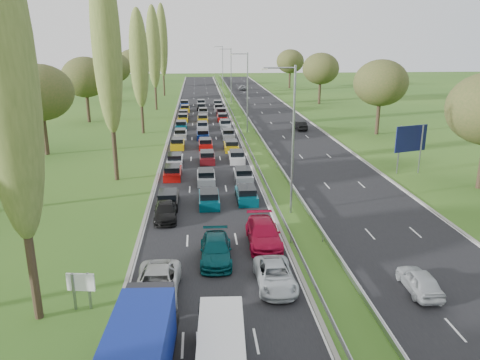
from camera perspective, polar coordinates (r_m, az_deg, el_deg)
name	(u,v)px	position (r m, az deg, el deg)	size (l,w,h in m)	color
ground	(246,130)	(74.76, 0.73, 6.10)	(260.00, 260.00, 0.00)	#2B561B
near_carriageway	(203,128)	(76.84, -4.50, 6.34)	(10.50, 215.00, 0.04)	black
far_carriageway	(285,127)	(78.14, 5.51, 6.49)	(10.50, 215.00, 0.04)	black
central_reservation	(244,124)	(77.10, 0.54, 6.84)	(2.36, 215.00, 0.32)	gray
lamp_columns	(247,93)	(71.90, 0.91, 10.50)	(0.18, 140.18, 12.00)	gray
poplar_row	(128,52)	(61.85, -13.49, 14.97)	(2.80, 127.80, 22.44)	#2D2116
woodland_left	(31,96)	(59.18, -24.16, 9.34)	(8.00, 166.00, 11.10)	#2D2116
woodland_right	(405,89)	(65.84, 19.45, 10.46)	(8.00, 153.00, 11.10)	#2D2116
traffic_queue_fill	(204,131)	(71.97, -4.46, 5.98)	(9.03, 67.55, 0.80)	black
near_car_2	(157,284)	(27.15, -10.09, -12.41)	(2.45, 5.32, 1.48)	silver
near_car_3	(166,211)	(38.03, -9.06, -3.77)	(1.82, 4.47, 1.30)	black
near_car_7	(216,250)	(30.79, -2.97, -8.49)	(2.03, 5.00, 1.45)	#044146
near_car_10	(275,276)	(27.89, 4.31, -11.55)	(2.15, 4.67, 1.30)	silver
near_car_11	(263,233)	(33.03, 2.88, -6.53)	(2.24, 5.51, 1.60)	#B30B30
far_car_0	(420,281)	(29.12, 21.05, -11.40)	(1.56, 3.89, 1.32)	#9EA3A8
far_car_1	(300,126)	(75.51, 7.37, 6.61)	(1.43, 4.11, 1.35)	black
far_car_2	(243,87)	(135.59, 0.31, 11.22)	(2.20, 4.78, 1.33)	gray
blue_lorry	(141,352)	(20.40, -11.98, -19.87)	(2.29, 8.26, 3.49)	black
white_van_rear	(221,344)	(21.82, -2.34, -19.31)	(1.98, 5.04, 2.03)	white
info_sign	(81,286)	(26.71, -18.81, -12.14)	(1.50, 0.32, 2.10)	gray
direction_sign	(411,141)	(52.89, 20.11, 4.52)	(3.85, 1.26, 5.20)	gray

